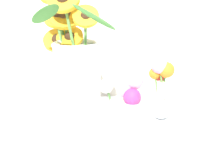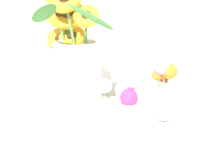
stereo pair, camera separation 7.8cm
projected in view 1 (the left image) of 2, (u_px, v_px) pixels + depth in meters
The scene contains 5 objects.
ground_plane at pixel (120, 148), 0.74m from camera, with size 6.00×6.00×0.00m, color silver.
serving_tray at pixel (112, 129), 0.82m from camera, with size 0.49×0.49×0.02m.
mason_jar_sunflowers at pixel (75, 72), 0.78m from camera, with size 0.21×0.21×0.37m.
vase_small_center at pixel (126, 110), 0.74m from camera, with size 0.10×0.09×0.16m.
vase_bulb_right at pixel (161, 90), 0.85m from camera, with size 0.07×0.07×0.17m.
Camera 1 is at (-0.06, -0.66, 0.36)m, focal length 50.00 mm.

